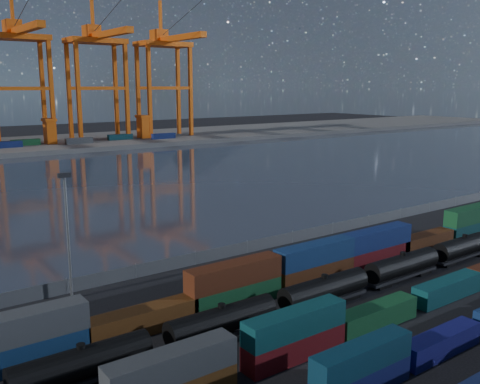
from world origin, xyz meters
TOP-DOWN VIEW (x-y plane):
  - ground at (0.00, 0.00)m, footprint 700.00×700.00m
  - harbor_water at (0.00, 105.00)m, footprint 700.00×700.00m
  - container_row_south at (-0.43, -10.93)m, footprint 126.00×2.25m
  - container_row_mid at (3.43, -2.74)m, footprint 140.72×2.44m
  - container_row_north at (8.11, 11.64)m, footprint 143.06×2.68m
  - tanker_string at (-12.91, 4.98)m, footprint 91.03×2.91m
  - waterfront_fence at (-0.00, 28.00)m, footprint 160.12×0.12m
  - yard_light_mast at (-30.00, 26.00)m, footprint 1.60×0.40m

SIDE VIEW (x-z plane):
  - ground at x=0.00m, z-range 0.00..0.00m
  - harbor_water at x=0.00m, z-range 0.01..0.01m
  - waterfront_fence at x=0.00m, z-range -0.10..2.10m
  - container_row_mid at x=3.43m, z-range -0.90..4.30m
  - container_row_south at x=-0.43m, z-range -0.65..4.15m
  - tanker_string at x=-12.91m, z-range 0.01..4.17m
  - container_row_north at x=8.11m, z-range -0.53..5.17m
  - yard_light_mast at x=-30.00m, z-range 1.00..17.60m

